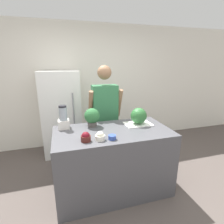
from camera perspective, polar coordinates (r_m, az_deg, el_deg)
The scene contains 12 objects.
ground_plane at distance 2.56m, azimuth 3.24°, elevation -29.09°, with size 14.00×14.00×0.00m, color #564C47.
wall_back at distance 3.94m, azimuth -7.02°, elevation 8.39°, with size 8.00×0.06×2.60m.
counter_island at distance 2.58m, azimuth 0.27°, elevation -15.58°, with size 1.57×0.82×0.92m.
refrigerator at distance 3.62m, azimuth -16.16°, elevation -0.40°, with size 0.73×0.66×1.66m.
person at distance 3.01m, azimuth -2.33°, elevation -1.41°, with size 0.56×0.28×1.77m.
cutting_board at distance 2.62m, azimuth 8.47°, elevation -3.90°, with size 0.39×0.27×0.01m.
watermelon at distance 2.59m, azimuth 8.70°, elevation -1.24°, with size 0.24×0.24×0.24m.
bowl_cherries at distance 2.08m, azimuth -8.57°, elevation -8.14°, with size 0.12×0.12×0.12m.
bowl_cream at distance 2.09m, azimuth -3.89°, elevation -7.96°, with size 0.12×0.12×0.11m.
bowl_small_blue at distance 2.11m, azimuth 0.06°, elevation -8.24°, with size 0.09×0.09×0.05m.
blender at distance 2.50m, azimuth -15.59°, elevation -2.16°, with size 0.15×0.15×0.33m.
potted_plant at distance 2.50m, azimuth -6.56°, elevation -1.50°, with size 0.22×0.22×0.27m.
Camera 1 is at (-0.63, -1.70, 1.82)m, focal length 28.00 mm.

